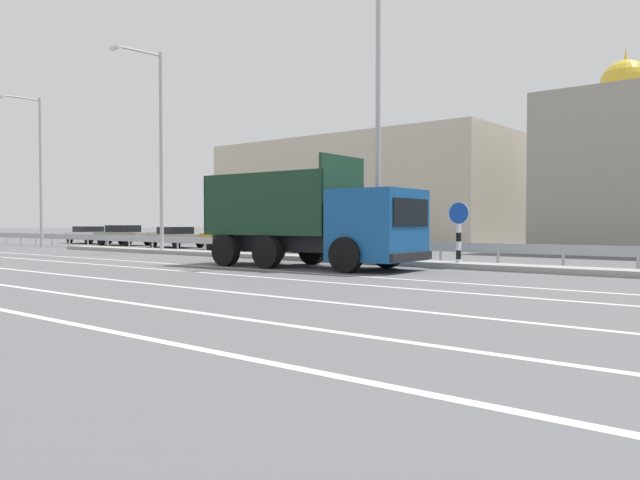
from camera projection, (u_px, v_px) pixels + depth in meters
name	position (u px, v px, depth m)	size (l,w,h in m)	color
ground_plane	(255.00, 264.00, 22.14)	(320.00, 320.00, 0.00)	#565659
lane_strip_0	(270.00, 270.00, 18.98)	(61.54, 0.16, 0.01)	silver
lane_strip_1	(224.00, 274.00, 17.54)	(61.54, 0.16, 0.01)	silver
lane_strip_2	(133.00, 282.00, 15.26)	(61.54, 0.16, 0.01)	silver
lane_strip_3	(37.00, 290.00, 13.43)	(61.54, 0.16, 0.01)	silver
median_island	(304.00, 258.00, 24.17)	(33.84, 1.10, 0.18)	gray
median_guardrail	(324.00, 245.00, 25.12)	(61.54, 0.09, 0.78)	#9EA0A5
dump_truck	(333.00, 228.00, 19.75)	(7.69, 3.06, 3.55)	#144C8C
median_road_sign	(459.00, 233.00, 19.97)	(0.73, 0.16, 2.13)	white
street_lamp_0	(38.00, 164.00, 37.49)	(0.72, 2.40, 9.00)	#ADADB2
street_lamp_1	(158.00, 142.00, 29.46)	(0.71, 2.52, 9.53)	#ADADB2
street_lamp_2	(376.00, 110.00, 21.78)	(0.70, 2.07, 9.87)	#ADADB2
parked_car_0	(89.00, 234.00, 44.17)	(4.38, 1.93, 1.22)	silver
parked_car_1	(124.00, 235.00, 40.63)	(4.41, 2.05, 1.31)	gray
parked_car_2	(176.00, 237.00, 37.01)	(4.15, 2.08, 1.22)	gray
parked_car_3	(240.00, 237.00, 33.49)	(4.47, 2.10, 1.44)	#B27A14
parked_car_4	(326.00, 238.00, 30.39)	(3.92, 2.17, 1.46)	#B27A14
background_building_0	(362.00, 192.00, 45.30)	(21.71, 9.25, 7.40)	beige
church_tower	(624.00, 155.00, 42.38)	(3.60, 3.60, 13.39)	silver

